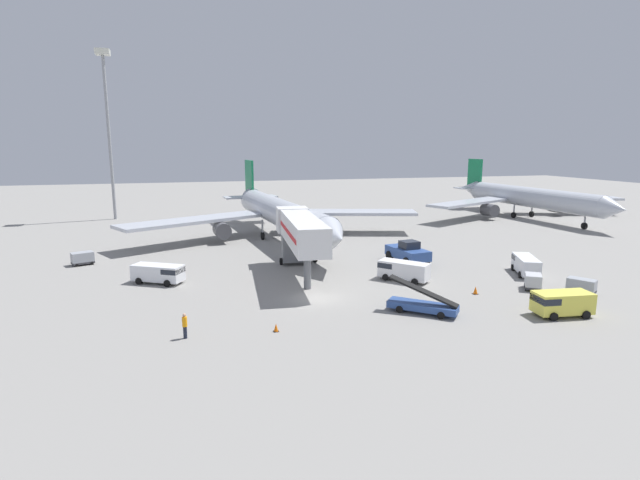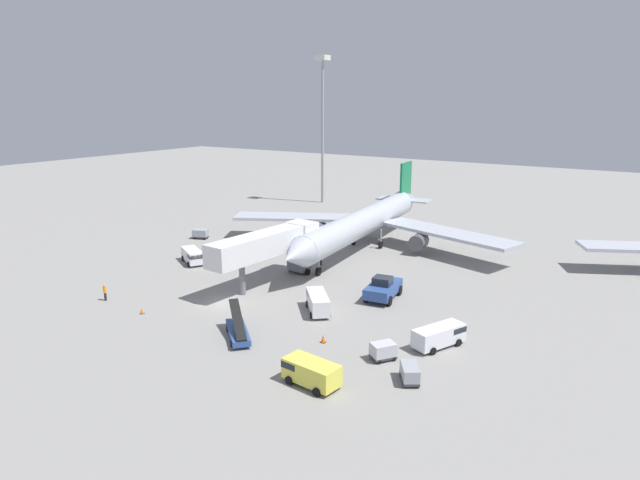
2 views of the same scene
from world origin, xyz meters
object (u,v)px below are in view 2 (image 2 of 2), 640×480
at_px(baggage_cart_outer_left, 201,234).
at_px(service_van_far_left, 318,301).
at_px(baggage_cart_mid_left, 410,373).
at_px(service_van_near_left, 193,255).
at_px(ground_crew_worker_midground, 321,259).
at_px(apron_light_mast, 323,105).
at_px(pushback_tug, 383,288).
at_px(safety_cone_bravo, 142,311).
at_px(airplane_at_gate, 366,221).
at_px(service_van_near_center, 310,371).
at_px(baggage_cart_outer_right, 383,351).
at_px(belt_loader_truck, 238,330).
at_px(safety_cone_alpha, 323,339).
at_px(service_van_near_right, 440,335).
at_px(jet_bridge, 271,245).
at_px(ground_crew_worker_foreground, 105,292).

bearing_deg(baggage_cart_outer_left, service_van_far_left, -26.34).
height_order(baggage_cart_mid_left, baggage_cart_outer_left, baggage_cart_outer_left).
bearing_deg(service_van_near_left, service_van_far_left, -13.42).
bearing_deg(service_van_near_left, baggage_cart_outer_left, 130.14).
xyz_separation_m(service_van_far_left, ground_crew_worker_midground, (-8.66, 14.23, -0.28)).
bearing_deg(apron_light_mast, pushback_tug, -51.17).
bearing_deg(safety_cone_bravo, airplane_at_gate, 78.87).
relative_size(service_van_near_center, baggage_cart_outer_left, 1.77).
bearing_deg(baggage_cart_mid_left, baggage_cart_outer_right, 146.22).
relative_size(airplane_at_gate, apron_light_mast, 1.53).
height_order(belt_loader_truck, baggage_cart_outer_left, belt_loader_truck).
bearing_deg(baggage_cart_mid_left, baggage_cart_outer_left, 152.12).
distance_m(airplane_at_gate, safety_cone_alpha, 34.33).
xyz_separation_m(baggage_cart_outer_right, safety_cone_alpha, (-6.14, 0.15, -0.46)).
height_order(belt_loader_truck, safety_cone_alpha, belt_loader_truck).
xyz_separation_m(airplane_at_gate, safety_cone_alpha, (12.50, -31.76, -3.64)).
bearing_deg(safety_cone_alpha, service_van_far_left, 126.63).
bearing_deg(safety_cone_alpha, baggage_cart_mid_left, -14.40).
relative_size(service_van_near_right, safety_cone_bravo, 8.92).
bearing_deg(baggage_cart_outer_right, ground_crew_worker_midground, 133.34).
relative_size(baggage_cart_outer_left, safety_cone_bravo, 4.39).
xyz_separation_m(belt_loader_truck, service_van_near_right, (16.46, 8.41, 0.36)).
relative_size(jet_bridge, ground_crew_worker_foreground, 8.91).
bearing_deg(ground_crew_worker_midground, service_van_near_left, -150.58).
height_order(airplane_at_gate, baggage_cart_outer_left, airplane_at_gate).
distance_m(pushback_tug, service_van_near_center, 20.68).
height_order(ground_crew_worker_midground, safety_cone_bravo, ground_crew_worker_midground).
distance_m(baggage_cart_outer_right, ground_crew_worker_midground, 28.20).
distance_m(baggage_cart_outer_right, apron_light_mast, 77.01).
height_order(belt_loader_truck, service_van_far_left, belt_loader_truck).
height_order(jet_bridge, service_van_far_left, jet_bridge).
height_order(pushback_tug, service_van_near_center, pushback_tug).
xyz_separation_m(baggage_cart_mid_left, baggage_cart_outer_right, (-3.47, 2.32, 0.05)).
bearing_deg(ground_crew_worker_foreground, safety_cone_alpha, 8.24).
bearing_deg(safety_cone_alpha, belt_loader_truck, -154.45).
bearing_deg(service_van_near_left, baggage_cart_mid_left, -20.60).
xyz_separation_m(ground_crew_worker_foreground, safety_cone_bravo, (6.50, -0.47, -0.69)).
relative_size(service_van_near_right, ground_crew_worker_midground, 3.34).
height_order(belt_loader_truck, service_van_near_center, belt_loader_truck).
bearing_deg(service_van_far_left, service_van_near_left, 166.58).
bearing_deg(pushback_tug, baggage_cart_mid_left, -57.27).
height_order(jet_bridge, service_van_near_right, jet_bridge).
height_order(airplane_at_gate, baggage_cart_mid_left, airplane_at_gate).
relative_size(service_van_near_left, baggage_cart_outer_left, 2.00).
height_order(jet_bridge, service_van_near_left, jet_bridge).
xyz_separation_m(jet_bridge, pushback_tug, (13.66, 2.49, -3.60)).
distance_m(jet_bridge, baggage_cart_outer_right, 23.42).
height_order(airplane_at_gate, pushback_tug, airplane_at_gate).
xyz_separation_m(service_van_far_left, service_van_near_center, (7.80, -13.17, -0.01)).
bearing_deg(baggage_cart_mid_left, ground_crew_worker_midground, 134.99).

